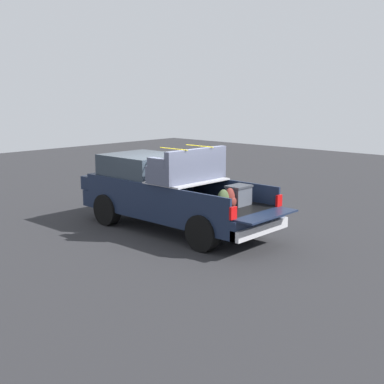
% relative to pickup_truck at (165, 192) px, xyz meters
% --- Properties ---
extents(ground_plane, '(40.00, 40.00, 0.00)m').
position_rel_pickup_truck_xyz_m(ground_plane, '(-0.38, 0.00, -0.98)').
color(ground_plane, '#262628').
extents(pickup_truck, '(6.05, 2.09, 2.23)m').
position_rel_pickup_truck_xyz_m(pickup_truck, '(0.00, 0.00, 0.00)').
color(pickup_truck, '#162138').
rests_on(pickup_truck, ground_plane).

